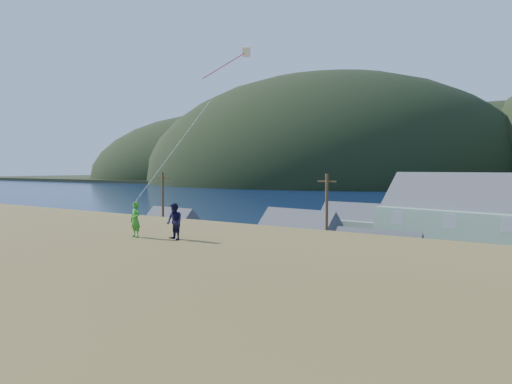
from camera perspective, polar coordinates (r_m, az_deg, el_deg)
ground at (r=35.85m, az=9.88°, el=-13.31°), size 900.00×900.00×0.00m
hillside at (r=17.05m, az=-26.33°, el=-19.52°), size 110.00×47.50×7.20m
grass_strip at (r=34.08m, az=8.49°, el=-14.08°), size 110.00×8.00×0.10m
waterfront_lot at (r=51.44m, az=17.58°, el=-8.33°), size 72.00×36.00×0.12m
wharf at (r=74.84m, az=18.01°, el=-4.51°), size 26.00×14.00×0.90m
shed_teal at (r=59.89m, az=-10.98°, el=-4.53°), size 8.06×5.96×5.98m
shed_palegreen_near at (r=50.24m, az=4.97°, el=-5.64°), size 9.78×6.84×6.62m
shed_white at (r=39.76m, az=14.66°, el=-8.40°), size 7.35×4.92×5.81m
shed_palegreen_far at (r=64.65m, az=12.01°, el=-3.82°), size 9.74×5.94×6.33m
utility_poles at (r=37.18m, az=7.33°, el=-5.01°), size 33.10×0.24×9.54m
parked_cars at (r=58.24m, az=8.46°, el=-6.13°), size 23.01×11.64×1.54m
kite_flyer_green at (r=19.39m, az=-14.83°, el=-3.35°), size 0.57×0.41×1.46m
kite_flyer_navy at (r=18.38m, az=-10.16°, el=-3.65°), size 0.82×0.71×1.46m
kite_rig at (r=27.32m, az=-1.82°, el=16.62°), size 1.06×4.93×12.34m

